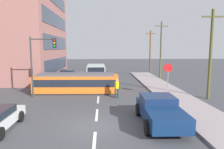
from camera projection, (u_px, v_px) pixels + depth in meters
name	position (u px, v px, depth m)	size (l,w,h in m)	color
ground_plane	(99.00, 90.00, 21.37)	(120.00, 120.00, 0.00)	#424348
sidewalk_curb_right	(177.00, 98.00, 17.70)	(3.20, 36.00, 0.14)	gray
lane_stripe_0	(94.00, 143.00, 9.49)	(0.16, 2.40, 0.01)	silver
lane_stripe_1	(97.00, 115.00, 13.45)	(0.16, 2.40, 0.01)	silver
lane_stripe_2	(98.00, 99.00, 17.41)	(0.16, 2.40, 0.01)	silver
lane_stripe_3	(100.00, 82.00, 26.20)	(0.16, 2.40, 0.01)	silver
lane_stripe_4	(100.00, 76.00, 32.14)	(0.16, 2.40, 0.01)	silver
corner_building	(0.00, 11.00, 29.23)	(16.01, 16.41, 19.20)	#975F56
streetcar_tram	(77.00, 83.00, 20.03)	(8.15, 2.80, 1.92)	orange
city_bus	(96.00, 71.00, 29.73)	(2.71, 5.42, 1.90)	#ABB6B2
pedestrian_crossing	(117.00, 87.00, 17.90)	(0.51, 0.36, 1.67)	#1D373F
pickup_truck_parked	(160.00, 110.00, 11.79)	(2.34, 5.03, 1.55)	navy
parked_sedan_mid	(52.00, 80.00, 23.85)	(2.04, 4.27, 1.19)	black
parked_sedan_far	(67.00, 73.00, 30.32)	(2.05, 4.10, 1.19)	navy
stop_sign	(168.00, 73.00, 17.97)	(0.76, 0.07, 2.88)	gray
traffic_light_mast	(41.00, 56.00, 17.83)	(2.28, 0.33, 5.34)	#333333
utility_pole_near	(211.00, 53.00, 17.20)	(1.80, 0.24, 7.54)	#4D4C21
utility_pole_mid	(161.00, 49.00, 29.07)	(1.80, 0.24, 8.03)	#4E4D2F
utility_pole_far	(150.00, 50.00, 38.38)	(1.80, 0.24, 7.59)	brown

